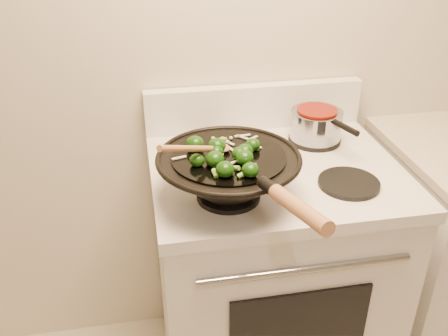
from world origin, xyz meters
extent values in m
plane|color=beige|center=(0.00, 1.50, 1.30)|extent=(3.50, 0.00, 3.50)
cube|color=white|center=(-0.09, 1.17, 0.44)|extent=(0.76, 0.64, 0.88)
cube|color=white|center=(-0.09, 1.17, 0.90)|extent=(0.78, 0.66, 0.04)
cube|color=white|center=(-0.09, 1.47, 1.00)|extent=(0.78, 0.05, 0.16)
cylinder|color=gray|center=(-0.09, 0.84, 0.78)|extent=(0.60, 0.02, 0.02)
cube|color=black|center=(-0.09, 0.84, 0.55)|extent=(0.42, 0.01, 0.28)
cylinder|color=black|center=(-0.27, 1.02, 0.93)|extent=(0.18, 0.18, 0.01)
cylinder|color=black|center=(0.09, 1.02, 0.93)|extent=(0.18, 0.18, 0.01)
cylinder|color=black|center=(-0.27, 1.32, 0.93)|extent=(0.18, 0.18, 0.01)
cylinder|color=black|center=(0.09, 1.32, 0.93)|extent=(0.18, 0.18, 0.01)
torus|color=black|center=(-0.27, 1.02, 1.05)|extent=(0.40, 0.40, 0.01)
cylinder|color=black|center=(-0.27, 1.02, 1.05)|extent=(0.31, 0.31, 0.01)
cylinder|color=black|center=(-0.22, 0.80, 1.08)|extent=(0.05, 0.07, 0.04)
cylinder|color=#A0673F|center=(-0.19, 0.67, 1.10)|extent=(0.08, 0.21, 0.07)
ellipsoid|color=#103307|center=(-0.30, 1.02, 1.07)|extent=(0.04, 0.04, 0.03)
cylinder|color=#47782B|center=(-0.29, 1.02, 1.06)|extent=(0.02, 0.02, 0.02)
ellipsoid|color=#103307|center=(-0.32, 0.97, 1.07)|extent=(0.05, 0.05, 0.04)
ellipsoid|color=#103307|center=(-0.23, 1.00, 1.07)|extent=(0.05, 0.05, 0.04)
ellipsoid|color=#103307|center=(-0.20, 1.04, 1.07)|extent=(0.04, 0.04, 0.03)
cylinder|color=#47782B|center=(-0.19, 1.04, 1.06)|extent=(0.01, 0.02, 0.01)
ellipsoid|color=#103307|center=(-0.30, 1.04, 1.07)|extent=(0.05, 0.05, 0.04)
ellipsoid|color=#103307|center=(-0.36, 0.98, 1.07)|extent=(0.04, 0.04, 0.03)
ellipsoid|color=#103307|center=(-0.35, 1.07, 1.07)|extent=(0.05, 0.05, 0.04)
cylinder|color=#47782B|center=(-0.34, 1.07, 1.06)|extent=(0.02, 0.02, 0.02)
ellipsoid|color=#103307|center=(-0.24, 0.97, 1.07)|extent=(0.05, 0.05, 0.04)
ellipsoid|color=#103307|center=(-0.24, 0.90, 1.07)|extent=(0.04, 0.04, 0.04)
ellipsoid|color=#103307|center=(-0.30, 0.91, 1.07)|extent=(0.05, 0.05, 0.04)
cylinder|color=#47782B|center=(-0.28, 0.91, 1.06)|extent=(0.02, 0.02, 0.01)
ellipsoid|color=#103307|center=(-0.25, 0.99, 1.07)|extent=(0.04, 0.04, 0.04)
cube|color=white|center=(-0.20, 1.04, 1.06)|extent=(0.05, 0.02, 0.00)
cube|color=white|center=(-0.30, 0.96, 1.06)|extent=(0.05, 0.03, 0.00)
cube|color=white|center=(-0.26, 1.05, 1.06)|extent=(0.02, 0.05, 0.00)
cube|color=white|center=(-0.21, 1.13, 1.06)|extent=(0.05, 0.01, 0.00)
cube|color=white|center=(-0.18, 1.11, 1.06)|extent=(0.03, 0.03, 0.00)
cube|color=white|center=(-0.21, 0.94, 1.06)|extent=(0.01, 0.04, 0.00)
cube|color=white|center=(-0.21, 1.11, 1.06)|extent=(0.04, 0.05, 0.00)
cube|color=white|center=(-0.26, 1.09, 1.06)|extent=(0.03, 0.04, 0.00)
cube|color=white|center=(-0.40, 1.03, 1.06)|extent=(0.04, 0.02, 0.00)
cube|color=white|center=(-0.30, 0.97, 1.06)|extent=(0.05, 0.04, 0.00)
cube|color=white|center=(-0.26, 1.11, 1.06)|extent=(0.02, 0.04, 0.00)
cube|color=white|center=(-0.27, 0.97, 1.06)|extent=(0.05, 0.03, 0.00)
cylinder|color=#66A033|center=(-0.27, 0.94, 1.06)|extent=(0.02, 0.02, 0.02)
cylinder|color=#66A033|center=(-0.27, 1.11, 1.06)|extent=(0.02, 0.03, 0.02)
cylinder|color=#66A033|center=(-0.26, 0.90, 1.06)|extent=(0.02, 0.02, 0.01)
cylinder|color=#66A033|center=(-0.30, 1.03, 1.06)|extent=(0.02, 0.03, 0.01)
cylinder|color=#66A033|center=(-0.32, 0.92, 1.06)|extent=(0.03, 0.02, 0.02)
cylinder|color=#66A033|center=(-0.29, 1.11, 1.06)|extent=(0.02, 0.02, 0.02)
cylinder|color=#66A033|center=(-0.28, 1.05, 1.06)|extent=(0.03, 0.03, 0.02)
cylinder|color=#66A033|center=(-0.29, 1.10, 1.06)|extent=(0.03, 0.03, 0.02)
cylinder|color=#66A033|center=(-0.22, 1.00, 1.06)|extent=(0.03, 0.03, 0.02)
sphere|color=beige|center=(-0.31, 1.08, 1.06)|extent=(0.01, 0.01, 0.01)
sphere|color=beige|center=(-0.22, 1.01, 1.06)|extent=(0.01, 0.01, 0.01)
sphere|color=beige|center=(-0.32, 0.99, 1.06)|extent=(0.01, 0.01, 0.01)
sphere|color=beige|center=(-0.24, 1.12, 1.06)|extent=(0.01, 0.01, 0.01)
sphere|color=beige|center=(-0.24, 1.04, 1.06)|extent=(0.01, 0.01, 0.01)
ellipsoid|color=#A0673F|center=(-0.29, 1.05, 1.06)|extent=(0.08, 0.08, 0.02)
cylinder|color=#A0673F|center=(-0.38, 0.95, 1.12)|extent=(0.18, 0.20, 0.12)
cylinder|color=gray|center=(0.09, 1.32, 0.98)|extent=(0.17, 0.17, 0.10)
cylinder|color=#691005|center=(0.09, 1.32, 1.03)|extent=(0.14, 0.14, 0.01)
cylinder|color=black|center=(0.14, 1.19, 1.03)|extent=(0.05, 0.11, 0.02)
camera|label=1|loc=(-0.50, -0.14, 1.68)|focal=40.00mm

